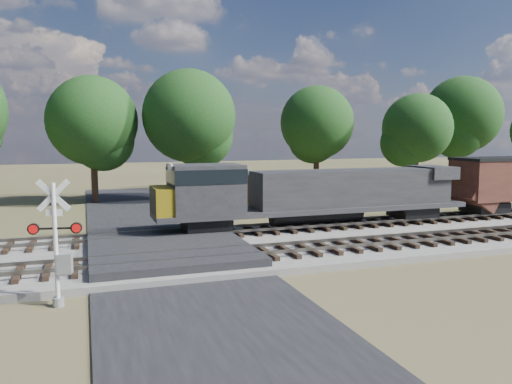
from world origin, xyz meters
name	(u,v)px	position (x,y,z in m)	size (l,w,h in m)	color
ground	(169,258)	(0.00, 0.00, 0.00)	(160.00, 160.00, 0.00)	#414424
ballast_bed	(357,238)	(10.00, 0.50, 0.15)	(140.00, 10.00, 0.30)	gray
road	(169,257)	(0.00, 0.00, 0.04)	(7.00, 60.00, 0.08)	black
crossing_panel	(167,249)	(0.00, 0.50, 0.32)	(7.00, 9.00, 0.62)	#262628
track_near	(248,253)	(3.12, -2.00, 0.41)	(140.00, 2.60, 0.33)	black
track_far	(219,232)	(3.12, 3.00, 0.41)	(140.00, 2.60, 0.33)	black
crossing_signal_near	(59,254)	(-4.39, -5.33, 1.74)	(1.67, 0.44, 4.18)	silver
crossing_signal_far	(209,203)	(3.41, 6.47, 1.54)	(1.49, 0.37, 3.71)	silver
equipment_shed	(266,192)	(8.87, 11.32, 1.44)	(5.27, 5.27, 2.85)	#48351F
treeline	(197,119)	(5.86, 20.58, 6.92)	(83.76, 11.64, 11.89)	black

